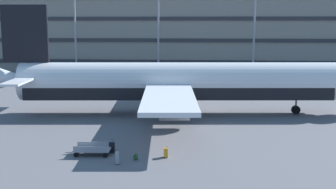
% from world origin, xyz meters
% --- Properties ---
extents(ground_plane, '(600.00, 600.00, 0.00)m').
position_xyz_m(ground_plane, '(0.00, 0.00, 0.00)').
color(ground_plane, '#5B5B60').
extents(terminal_structure, '(136.65, 19.02, 16.46)m').
position_xyz_m(terminal_structure, '(0.00, 47.08, 8.23)').
color(terminal_structure, gray).
rests_on(terminal_structure, ground_plane).
extents(airliner, '(39.00, 31.46, 11.29)m').
position_xyz_m(airliner, '(-3.55, -1.80, 3.30)').
color(airliner, silver).
rests_on(airliner, ground_plane).
extents(light_mast_left, '(1.80, 0.50, 22.68)m').
position_xyz_m(light_mast_left, '(-23.80, 32.13, 13.04)').
color(light_mast_left, gray).
rests_on(light_mast_left, ground_plane).
extents(light_mast_center_left, '(1.80, 0.50, 22.18)m').
position_xyz_m(light_mast_center_left, '(-8.59, 32.13, 12.79)').
color(light_mast_center_left, gray).
rests_on(light_mast_center_left, ground_plane).
extents(light_mast_center_right, '(1.80, 0.50, 22.07)m').
position_xyz_m(light_mast_center_right, '(8.42, 32.13, 12.73)').
color(light_mast_center_right, gray).
rests_on(light_mast_center_right, ground_plane).
extents(suitcase_teal, '(0.33, 0.46, 0.78)m').
position_xyz_m(suitcase_teal, '(-3.20, -16.77, 0.36)').
color(suitcase_teal, orange).
rests_on(suitcase_teal, ground_plane).
extents(suitcase_small, '(0.33, 0.47, 0.97)m').
position_xyz_m(suitcase_small, '(-6.36, -18.53, 0.45)').
color(suitcase_small, gray).
rests_on(suitcase_small, ground_plane).
extents(suitcase_black, '(0.42, 0.28, 0.99)m').
position_xyz_m(suitcase_black, '(-7.23, -15.99, 0.43)').
color(suitcase_black, black).
rests_on(suitcase_black, ground_plane).
extents(backpack_orange, '(0.42, 0.37, 0.52)m').
position_xyz_m(backpack_orange, '(-5.25, -17.58, 0.22)').
color(backpack_orange, '#264C26').
rests_on(backpack_orange, ground_plane).
extents(baggage_cart, '(3.32, 1.40, 0.82)m').
position_xyz_m(baggage_cart, '(-8.56, -16.63, 0.43)').
color(baggage_cart, gray).
rests_on(baggage_cart, ground_plane).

